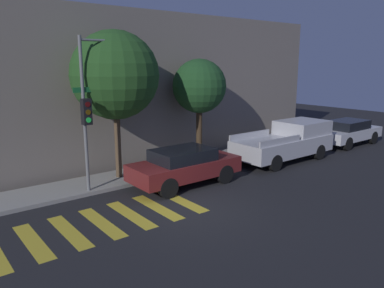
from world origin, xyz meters
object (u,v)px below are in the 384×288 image
object	(u,v)px
tree_near_corner	(115,75)
tree_midblock	(199,87)
pickup_truck	(287,141)
sedan_near_corner	(184,165)
sedan_middle	(348,132)
traffic_light_pole	(95,95)

from	to	relation	value
tree_near_corner	tree_midblock	world-z (taller)	tree_near_corner
tree_near_corner	pickup_truck	bearing A→B (deg)	-15.28
pickup_truck	tree_midblock	world-z (taller)	tree_midblock
sedan_near_corner	sedan_middle	distance (m)	11.94
pickup_truck	tree_near_corner	size ratio (longest dim) A/B	0.90
traffic_light_pole	sedan_middle	size ratio (longest dim) A/B	1.24
traffic_light_pole	tree_near_corner	size ratio (longest dim) A/B	0.94
traffic_light_pole	sedan_middle	xyz separation A→B (m)	(14.92, -1.27, -2.79)
sedan_middle	traffic_light_pole	bearing A→B (deg)	175.13
tree_midblock	sedan_near_corner	bearing A→B (deg)	-138.96
sedan_middle	tree_near_corner	world-z (taller)	tree_near_corner
sedan_near_corner	sedan_middle	bearing A→B (deg)	0.00
sedan_middle	tree_midblock	size ratio (longest dim) A/B	0.93
sedan_near_corner	traffic_light_pole	bearing A→B (deg)	156.90
traffic_light_pole	sedan_middle	bearing A→B (deg)	-4.87
tree_near_corner	tree_midblock	size ratio (longest dim) A/B	1.22
sedan_middle	tree_midblock	world-z (taller)	tree_midblock
tree_near_corner	tree_midblock	bearing A→B (deg)	0.00
traffic_light_pole	tree_near_corner	world-z (taller)	tree_near_corner
sedan_near_corner	pickup_truck	xyz separation A→B (m)	(6.33, 0.00, 0.15)
pickup_truck	tree_near_corner	xyz separation A→B (m)	(-8.04, 2.20, 3.28)
sedan_middle	tree_near_corner	distance (m)	14.24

